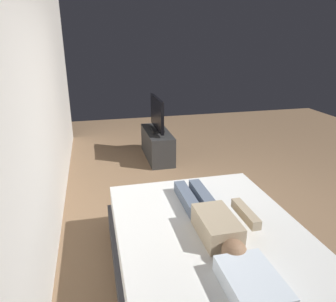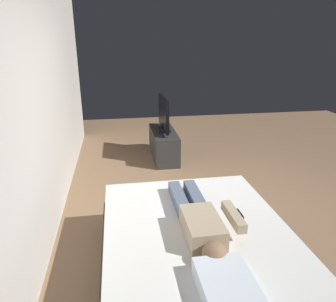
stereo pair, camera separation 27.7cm
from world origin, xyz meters
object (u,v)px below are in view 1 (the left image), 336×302
Objects in this scene: remote at (247,211)px; tv at (157,115)px; bed at (209,256)px; tv_stand at (157,145)px; person at (212,218)px; pillow at (252,283)px.

remote is 2.93m from tv.
bed is 3.09m from tv_stand.
tv is (3.06, -0.16, 0.16)m from person.
person is 3.07m from tv.
pillow is 0.44× the size of tv_stand.
pillow is at bearing 177.33° from tv_stand.
pillow is at bearing 178.40° from person.
tv_stand is (3.09, -0.18, -0.01)m from bed.
remote is at bearing -175.11° from tv.
tv is at bearing 180.00° from tv_stand.
bed is 0.36m from person.
remote is 0.14× the size of tv_stand.
tv is at bearing 4.89° from remote.
pillow is 3.20× the size of remote.
bed is 4.30× the size of pillow.
pillow is 0.55× the size of tv.
pillow is 0.38× the size of person.
person is at bearing -35.62° from bed.
person reaches higher than pillow.
tv_stand is 1.25× the size of tv.
tv_stand is at bearing 4.89° from remote.
remote is at bearing -67.07° from bed.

